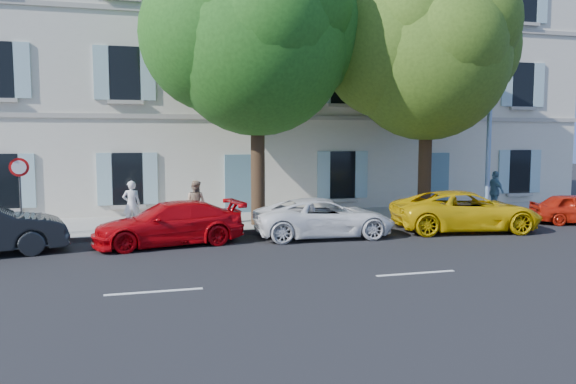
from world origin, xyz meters
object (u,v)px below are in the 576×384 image
object	(u,v)px
car_white_coupe	(324,218)
tree_left	(257,46)
car_red_coupe	(169,224)
pedestrian_b	(195,203)
car_yellow_supercar	(466,211)
tree_right	(427,59)
pedestrian_c	(495,191)
road_sign	(20,180)
pedestrian_a	(132,204)
street_lamp	(494,84)

from	to	relation	value
car_white_coupe	tree_left	size ratio (longest dim) A/B	0.47
car_red_coupe	pedestrian_b	bearing A→B (deg)	148.61
car_yellow_supercar	car_red_coupe	bearing A→B (deg)	98.37
car_yellow_supercar	tree_left	bearing A→B (deg)	79.75
tree_right	pedestrian_c	world-z (taller)	tree_right
road_sign	pedestrian_a	distance (m)	3.54
tree_right	pedestrian_a	bearing A→B (deg)	176.91
car_yellow_supercar	street_lamp	size ratio (longest dim) A/B	0.56
car_yellow_supercar	tree_left	size ratio (longest dim) A/B	0.52
car_white_coupe	pedestrian_b	distance (m)	4.59
car_yellow_supercar	tree_right	distance (m)	5.79
street_lamp	car_red_coupe	bearing A→B (deg)	-173.25
car_red_coupe	car_yellow_supercar	xyz separation A→B (m)	(9.92, -0.14, 0.05)
car_red_coupe	road_sign	world-z (taller)	road_sign
tree_right	car_white_coupe	bearing A→B (deg)	-156.43
car_white_coupe	car_yellow_supercar	world-z (taller)	car_yellow_supercar
tree_left	tree_right	distance (m)	6.36
car_yellow_supercar	pedestrian_c	xyz separation A→B (m)	(3.34, 3.10, 0.29)
car_yellow_supercar	pedestrian_b	distance (m)	9.27
street_lamp	pedestrian_a	xyz separation A→B (m)	(-13.00, 1.21, -4.20)
tree_right	pedestrian_c	bearing A→B (deg)	13.71
tree_left	tree_right	size ratio (longest dim) A/B	1.04
car_white_coupe	pedestrian_b	bearing A→B (deg)	59.78
car_white_coupe	tree_right	bearing A→B (deg)	-63.35
car_white_coupe	pedestrian_b	xyz separation A→B (m)	(-3.83, 2.52, 0.31)
road_sign	pedestrian_a	world-z (taller)	road_sign
car_red_coupe	pedestrian_c	bearing A→B (deg)	93.69
car_red_coupe	pedestrian_c	distance (m)	13.59
car_white_coupe	pedestrian_c	bearing A→B (deg)	-67.58
pedestrian_b	pedestrian_c	xyz separation A→B (m)	(12.21, 0.42, 0.05)
pedestrian_a	pedestrian_c	world-z (taller)	pedestrian_c
tree_left	road_sign	bearing A→B (deg)	-174.20
car_red_coupe	street_lamp	size ratio (longest dim) A/B	0.50
road_sign	car_yellow_supercar	bearing A→B (deg)	-6.48
street_lamp	pedestrian_c	distance (m)	4.64
car_yellow_supercar	pedestrian_b	size ratio (longest dim) A/B	3.17
street_lamp	pedestrian_b	world-z (taller)	street_lamp
street_lamp	pedestrian_b	bearing A→B (deg)	174.10
tree_right	pedestrian_c	size ratio (longest dim) A/B	5.50
tree_right	road_sign	bearing A→B (deg)	-177.61
tree_left	road_sign	distance (m)	8.70
pedestrian_c	pedestrian_b	bearing A→B (deg)	88.55
pedestrian_a	car_yellow_supercar	bearing A→B (deg)	164.42
tree_left	pedestrian_b	world-z (taller)	tree_left
pedestrian_c	car_yellow_supercar	bearing A→B (deg)	129.40
pedestrian_a	pedestrian_b	size ratio (longest dim) A/B	1.02
street_lamp	pedestrian_a	world-z (taller)	street_lamp
tree_left	pedestrian_c	xyz separation A→B (m)	(10.07, 0.73, -5.31)
car_red_coupe	car_white_coupe	xyz separation A→B (m)	(4.88, 0.02, -0.02)
tree_left	street_lamp	xyz separation A→B (m)	(8.74, -0.82, -1.15)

